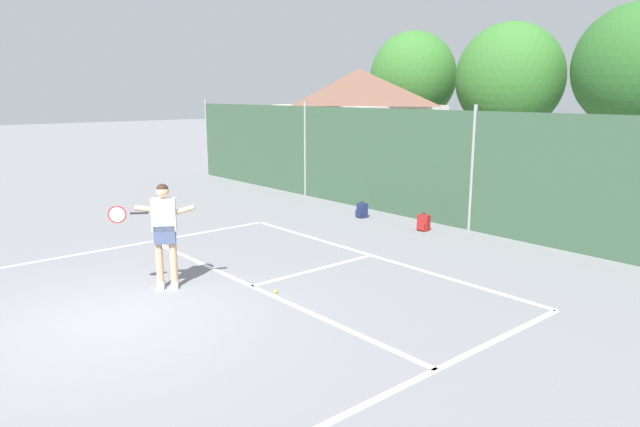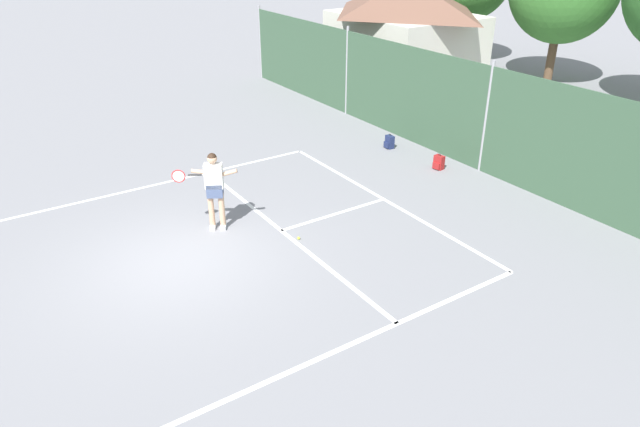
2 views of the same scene
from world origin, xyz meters
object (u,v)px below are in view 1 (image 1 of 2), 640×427
object	(u,v)px
tennis_player	(164,226)
tennis_ball	(276,291)
backpack_navy	(362,211)
backpack_red	(423,223)

from	to	relation	value
tennis_player	tennis_ball	size ratio (longest dim) A/B	28.10
backpack_navy	backpack_red	size ratio (longest dim) A/B	1.00
tennis_ball	backpack_navy	size ratio (longest dim) A/B	0.14
tennis_player	tennis_ball	bearing A→B (deg)	41.08
tennis_player	backpack_red	world-z (taller)	tennis_player
backpack_navy	tennis_player	bearing A→B (deg)	-74.24
tennis_player	backpack_navy	bearing A→B (deg)	105.76
tennis_player	tennis_ball	world-z (taller)	tennis_player
tennis_player	backpack_red	distance (m)	6.84
tennis_player	tennis_ball	xyz separation A→B (m)	(1.48, 1.29, -1.08)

